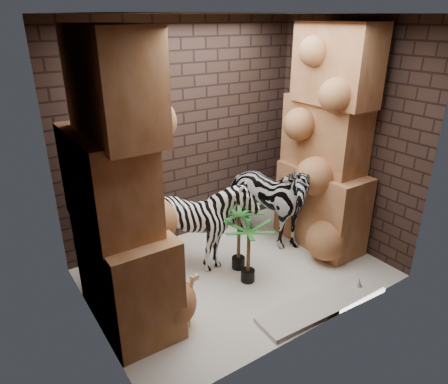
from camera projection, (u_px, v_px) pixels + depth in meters
floor at (237, 273)px, 5.14m from camera, size 3.50×3.50×0.00m
ceiling at (241, 13)px, 3.95m from camera, size 3.50×3.50×0.00m
wall_back at (184, 135)px, 5.50m from camera, size 3.50×0.00×3.50m
wall_front at (321, 199)px, 3.60m from camera, size 3.50×0.00×3.50m
wall_left at (80, 196)px, 3.66m from camera, size 0.00×3.00×3.00m
wall_right at (345, 136)px, 5.44m from camera, size 0.00×3.00×3.00m
rock_pillar_left at (117, 187)px, 3.83m from camera, size 0.68×1.30×3.00m
rock_pillar_right at (328, 140)px, 5.27m from camera, size 0.58×1.25×3.00m
zebra_right at (264, 194)px, 5.56m from camera, size 1.04×1.40×1.48m
zebra_left at (201, 228)px, 5.05m from camera, size 1.01×1.25×1.13m
giraffe_toy at (181, 306)px, 4.10m from camera, size 0.33×0.20×0.60m
palm_front at (239, 238)px, 5.09m from camera, size 0.36×0.36×0.86m
palm_back at (248, 253)px, 4.85m from camera, size 0.36×0.36×0.77m
surfboard at (323, 304)px, 4.55m from camera, size 1.63×0.46×0.05m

